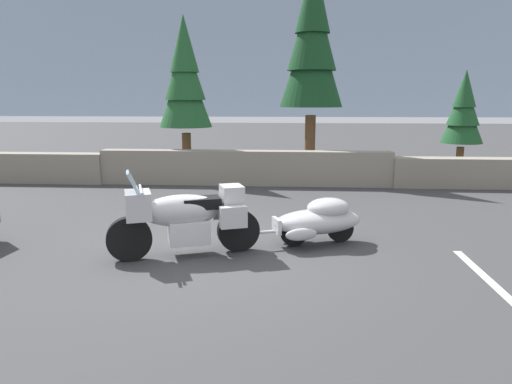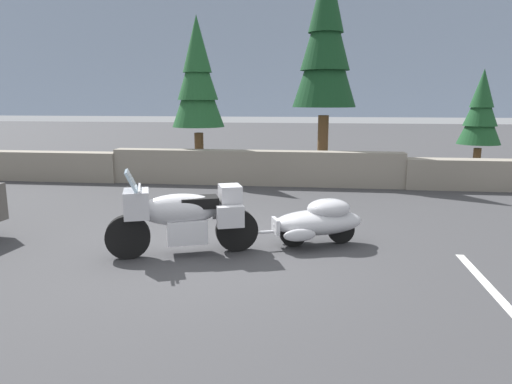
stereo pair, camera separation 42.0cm
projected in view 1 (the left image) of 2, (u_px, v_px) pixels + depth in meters
The scene contains 9 objects.
ground_plane at pixel (210, 252), 7.39m from camera, with size 80.00×80.00×0.00m, color #38383A.
stone_guard_wall at pixel (251, 169), 13.06m from camera, with size 24.00×0.61×0.95m.
distant_ridgeline at pixel (284, 71), 99.68m from camera, with size 240.00×80.00×16.00m, color #8C9EB7.
touring_motorcycle at pixel (185, 216), 7.11m from camera, with size 2.22×1.21×1.33m.
car_shaped_trailer at pixel (318, 219), 7.74m from camera, with size 2.19×1.17×0.76m.
pine_tree_tall at pixel (312, 40), 13.93m from camera, with size 1.89×1.89×6.44m.
pine_tree_secondary at pixel (185, 78), 13.63m from camera, with size 1.53×1.53×4.70m.
pine_tree_far_right at pixel (464, 111), 14.03m from camera, with size 1.22×1.22×3.20m.
parking_stripe_marker at pixel (509, 299), 5.66m from camera, with size 0.12×3.60×0.01m, color silver.
Camera 1 is at (1.20, -7.00, 2.35)m, focal length 33.26 mm.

